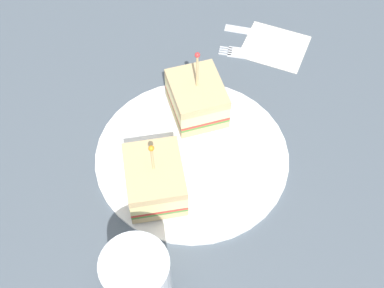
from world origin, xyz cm
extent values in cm
cube|color=#4C5660|center=(0.00, 0.00, -1.00)|extent=(107.46, 107.46, 2.00)
cylinder|color=white|center=(0.00, 0.00, 0.45)|extent=(25.99, 25.99, 0.91)
cube|color=tan|center=(3.48, -6.38, 1.53)|extent=(10.74, 10.55, 1.26)
cube|color=#478438|center=(3.48, -6.38, 2.36)|extent=(10.74, 10.55, 0.40)
cube|color=red|center=(3.48, -6.38, 2.81)|extent=(10.74, 10.55, 0.50)
cube|color=#EFE093|center=(3.48, -6.38, 3.98)|extent=(10.74, 10.55, 1.84)
cube|color=tan|center=(3.48, -6.38, 5.53)|extent=(10.74, 10.55, 1.26)
cylinder|color=tan|center=(3.48, -6.38, 8.70)|extent=(0.30, 0.30, 6.33)
sphere|color=red|center=(3.48, -6.38, 11.86)|extent=(0.70, 0.70, 0.70)
cube|color=tan|center=(0.60, 7.32, 1.48)|extent=(10.92, 10.96, 1.16)
cube|color=#478438|center=(0.60, 7.32, 2.26)|extent=(10.92, 10.96, 0.40)
cube|color=red|center=(0.60, 7.32, 2.71)|extent=(10.92, 10.96, 0.50)
cube|color=#EFE093|center=(0.60, 7.32, 3.94)|extent=(10.92, 10.96, 1.95)
cube|color=tan|center=(0.60, 7.32, 5.49)|extent=(10.92, 10.96, 1.16)
cylinder|color=tan|center=(0.60, 7.32, 7.87)|extent=(0.30, 0.30, 4.75)
sphere|color=orange|center=(0.60, 7.32, 10.25)|extent=(0.70, 0.70, 0.70)
cylinder|color=white|center=(-6.23, 19.36, 5.29)|extent=(7.07, 7.07, 10.58)
cube|color=beige|center=(0.77, -24.56, 0.07)|extent=(11.16, 10.41, 0.15)
cube|color=silver|center=(-0.01, -22.22, 0.18)|extent=(6.27, 3.14, 0.35)
cube|color=silver|center=(4.66, -20.21, 0.18)|extent=(4.18, 3.44, 0.35)
cube|color=silver|center=(6.98, -20.04, 0.18)|extent=(1.91, 0.95, 0.35)
cube|color=silver|center=(6.78, -19.58, 0.18)|extent=(1.91, 0.95, 0.35)
cube|color=silver|center=(6.59, -19.12, 0.18)|extent=(1.91, 0.95, 0.35)
cube|color=silver|center=(6.39, -18.66, 0.18)|extent=(1.91, 0.95, 0.35)
cube|color=silver|center=(1.55, -26.90, 0.18)|extent=(6.34, 2.88, 0.35)
cube|color=silver|center=(6.30, -25.11, 0.18)|extent=(7.08, 3.88, 0.24)
camera|label=1|loc=(-21.67, 32.19, 58.35)|focal=48.62mm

